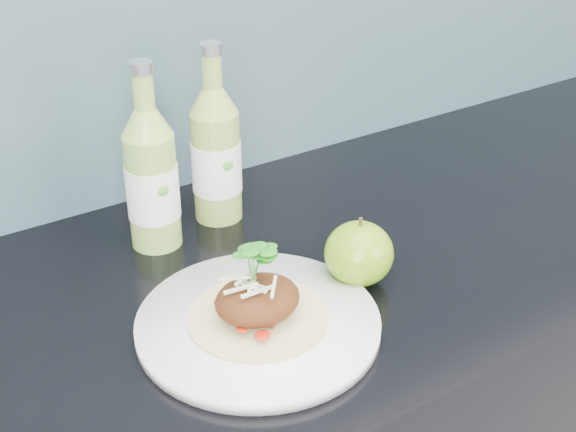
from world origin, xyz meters
name	(u,v)px	position (x,y,z in m)	size (l,w,h in m)	color
dinner_plate	(258,324)	(-0.04, 1.60, 0.91)	(0.31, 0.31, 0.02)	white
pork_taco	(257,298)	(-0.04, 1.60, 0.95)	(0.17, 0.17, 0.10)	tan
green_apple	(359,254)	(0.12, 1.62, 0.94)	(0.09, 0.09, 0.09)	#547E0D
cider_bottle_left	(152,179)	(-0.06, 1.84, 1.00)	(0.08, 0.08, 0.26)	#86B149
cider_bottle_right	(216,155)	(0.05, 1.86, 1.00)	(0.07, 0.07, 0.26)	#8AA645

